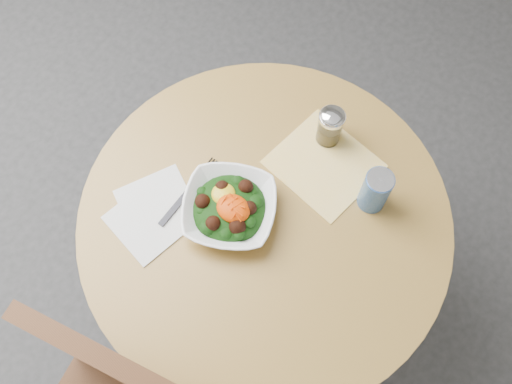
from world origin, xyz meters
TOP-DOWN VIEW (x-y plane):
  - ground at (0.00, 0.00)m, footprint 6.00×6.00m
  - table at (0.00, 0.00)m, footprint 0.90×0.90m
  - cloth_napkin at (0.05, 0.20)m, footprint 0.28×0.26m
  - paper_napkins at (-0.23, -0.13)m, footprint 0.23×0.26m
  - salad_bowl at (-0.08, -0.03)m, footprint 0.29×0.29m
  - fork at (-0.19, -0.03)m, footprint 0.04×0.22m
  - spice_shaker at (0.02, 0.27)m, footprint 0.07×0.07m
  - beverage_can at (0.20, 0.17)m, footprint 0.07×0.07m

SIDE VIEW (x-z plane):
  - ground at x=0.00m, z-range 0.00..0.00m
  - table at x=0.00m, z-range 0.18..0.93m
  - cloth_napkin at x=0.05m, z-range 0.75..0.75m
  - paper_napkins at x=-0.23m, z-range 0.75..0.75m
  - fork at x=-0.19m, z-range 0.75..0.76m
  - salad_bowl at x=-0.08m, z-range 0.74..0.82m
  - spice_shaker at x=0.02m, z-range 0.75..0.87m
  - beverage_can at x=0.20m, z-range 0.75..0.88m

